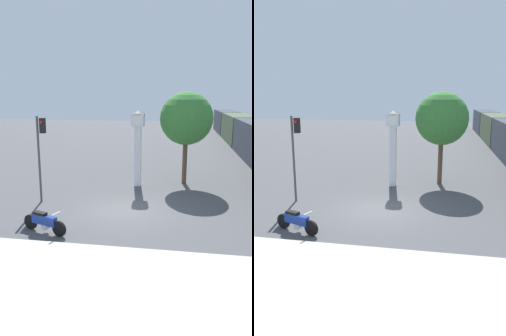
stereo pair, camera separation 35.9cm
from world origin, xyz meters
The scene contains 7 objects.
ground_plane centered at (0.00, 0.00, 0.00)m, with size 120.00×120.00×0.00m, color #4C4C4F.
sidewalk_strip centered at (0.00, -7.26, 0.05)m, with size 36.00×6.00×0.10m.
motorcycle centered at (-2.91, -3.26, 0.48)m, with size 2.18×0.90×1.00m.
clock_tower centered at (0.05, 4.83, 3.18)m, with size 0.93×0.93×4.87m.
freight_train centered at (9.78, 21.77, 1.70)m, with size 2.80×44.86×3.40m.
traffic_light centered at (-4.65, 0.70, 3.22)m, with size 0.50×0.35×4.71m.
street_tree centered at (3.04, 5.95, 4.30)m, with size 3.41×3.41×6.03m.
Camera 2 is at (3.06, -15.58, 5.77)m, focal length 35.00 mm.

